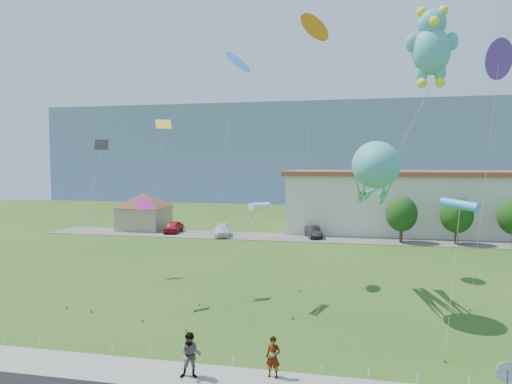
% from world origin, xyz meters
% --- Properties ---
extents(ground, '(160.00, 160.00, 0.00)m').
position_xyz_m(ground, '(0.00, 0.00, 0.00)').
color(ground, '#2A5016').
rests_on(ground, ground).
extents(sidewalk, '(80.00, 2.50, 0.10)m').
position_xyz_m(sidewalk, '(0.00, -2.75, 0.05)').
color(sidewalk, gray).
rests_on(sidewalk, ground).
extents(parking_strip, '(70.00, 6.00, 0.06)m').
position_xyz_m(parking_strip, '(0.00, 35.00, 0.03)').
color(parking_strip, '#59544C').
rests_on(parking_strip, ground).
extents(hill_ridge, '(160.00, 50.00, 25.00)m').
position_xyz_m(hill_ridge, '(0.00, 120.00, 12.50)').
color(hill_ridge, gray).
rests_on(hill_ridge, ground).
extents(pavilion, '(9.20, 9.20, 5.00)m').
position_xyz_m(pavilion, '(-24.00, 38.00, 3.02)').
color(pavilion, tan).
rests_on(pavilion, ground).
extents(stop_sign, '(0.80, 0.07, 2.50)m').
position_xyz_m(stop_sign, '(9.50, -4.21, 1.87)').
color(stop_sign, slate).
rests_on(stop_sign, ground).
extents(rope_fence, '(26.05, 0.05, 0.50)m').
position_xyz_m(rope_fence, '(0.00, -1.30, 0.25)').
color(rope_fence, white).
rests_on(rope_fence, ground).
extents(tree_near, '(3.60, 3.60, 5.47)m').
position_xyz_m(tree_near, '(10.00, 34.00, 3.39)').
color(tree_near, '#3F2B19').
rests_on(tree_near, ground).
extents(tree_mid, '(3.60, 3.60, 5.47)m').
position_xyz_m(tree_mid, '(16.00, 34.00, 3.39)').
color(tree_mid, '#3F2B19').
rests_on(tree_mid, ground).
extents(pedestrian_left, '(0.68, 0.49, 1.76)m').
position_xyz_m(pedestrian_left, '(0.99, -2.11, 0.98)').
color(pedestrian_left, gray).
rests_on(pedestrian_left, sidewalk).
extents(pedestrian_right, '(1.06, 0.89, 1.96)m').
position_xyz_m(pedestrian_right, '(-2.46, -2.87, 1.08)').
color(pedestrian_right, gray).
rests_on(pedestrian_right, sidewalk).
extents(parked_car_red, '(2.09, 4.54, 1.51)m').
position_xyz_m(parked_car_red, '(-18.77, 35.74, 0.81)').
color(parked_car_red, '#A41420').
rests_on(parked_car_red, parking_strip).
extents(parked_car_white, '(3.22, 5.31, 1.44)m').
position_xyz_m(parked_car_white, '(-11.71, 34.33, 0.78)').
color(parked_car_white, silver).
rests_on(parked_car_white, parking_strip).
extents(parked_car_black, '(2.65, 4.52, 1.41)m').
position_xyz_m(parked_car_black, '(-0.29, 35.43, 0.76)').
color(parked_car_black, black).
rests_on(parked_car_black, parking_strip).
extents(octopus_kite, '(6.27, 8.21, 10.59)m').
position_xyz_m(octopus_kite, '(5.64, 8.58, 8.51)').
color(octopus_kite, teal).
rests_on(octopus_kite, ground).
extents(teddy_bear_kite, '(8.97, 6.79, 19.76)m').
position_xyz_m(teddy_bear_kite, '(9.37, 12.13, 17.20)').
color(teddy_bear_kite, teal).
rests_on(teddy_bear_kite, ground).
extents(small_kite_white, '(3.31, 6.91, 6.88)m').
position_xyz_m(small_kite_white, '(-1.66, 8.09, 6.40)').
color(small_kite_white, white).
rests_on(small_kite_white, ground).
extents(small_kite_black, '(3.40, 9.95, 11.24)m').
position_xyz_m(small_kite_black, '(-15.89, 12.72, 9.47)').
color(small_kite_black, black).
rests_on(small_kite_black, ground).
extents(small_kite_blue, '(1.80, 8.42, 17.93)m').
position_xyz_m(small_kite_blue, '(-4.66, 14.32, 16.82)').
color(small_kite_blue, blue).
rests_on(small_kite_blue, ground).
extents(small_kite_pink, '(3.18, 3.07, 7.06)m').
position_xyz_m(small_kite_pink, '(-9.26, 6.38, 6.05)').
color(small_kite_pink, '#D62F96').
rests_on(small_kite_pink, ground).
extents(small_kite_cyan, '(1.85, 6.01, 7.42)m').
position_xyz_m(small_kite_cyan, '(10.07, 5.94, 6.93)').
color(small_kite_cyan, '#339EE8').
rests_on(small_kite_cyan, ground).
extents(small_kite_orange, '(1.80, 7.89, 21.41)m').
position_xyz_m(small_kite_orange, '(1.01, 18.41, 20.15)').
color(small_kite_orange, orange).
rests_on(small_kite_orange, ground).
extents(small_kite_purple, '(3.75, 6.30, 17.31)m').
position_xyz_m(small_kite_purple, '(14.31, 14.75, 16.24)').
color(small_kite_purple, '#6530C0').
rests_on(small_kite_purple, ground).
extents(small_kite_yellow, '(2.01, 7.24, 12.47)m').
position_xyz_m(small_kite_yellow, '(-8.84, 9.11, 10.59)').
color(small_kite_yellow, yellow).
rests_on(small_kite_yellow, ground).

